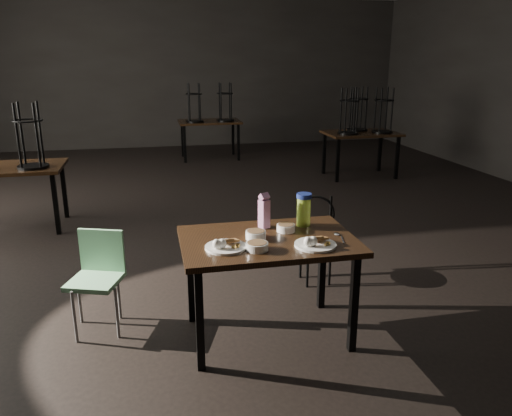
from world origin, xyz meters
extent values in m
plane|color=black|center=(0.00, 0.00, 0.00)|extent=(12.00, 12.00, 0.00)
cube|color=black|center=(0.00, 6.00, 1.60)|extent=(10.00, 0.04, 3.20)
cube|color=black|center=(0.03, -2.31, 0.73)|extent=(1.20, 0.80, 0.04)
cube|color=black|center=(-0.49, -2.63, 0.35)|extent=(0.05, 0.05, 0.71)
cube|color=black|center=(0.55, -2.63, 0.35)|extent=(0.05, 0.05, 0.71)
cube|color=black|center=(-0.49, -1.99, 0.35)|extent=(0.05, 0.05, 0.71)
cube|color=black|center=(0.55, -1.99, 0.35)|extent=(0.05, 0.05, 0.71)
cylinder|color=white|center=(-0.29, -2.44, 0.76)|extent=(0.27, 0.27, 0.02)
cube|color=#A16A39|center=(-0.28, -2.39, 0.82)|extent=(0.10, 0.10, 0.05)
cube|color=#A16A39|center=(-0.25, -2.39, 0.82)|extent=(0.11, 0.11, 0.03)
ellipsoid|color=white|center=(-0.35, -2.47, 0.80)|extent=(0.05, 0.05, 0.07)
ellipsoid|color=white|center=(-0.32, -2.47, 0.80)|extent=(0.05, 0.05, 0.07)
cylinder|color=white|center=(0.30, -2.52, 0.76)|extent=(0.28, 0.28, 0.02)
cube|color=#A16A39|center=(0.30, -2.47, 0.82)|extent=(0.10, 0.10, 0.05)
cube|color=#A16A39|center=(0.34, -2.47, 0.82)|extent=(0.12, 0.12, 0.03)
ellipsoid|color=white|center=(0.23, -2.56, 0.80)|extent=(0.05, 0.05, 0.07)
ellipsoid|color=white|center=(0.27, -2.56, 0.80)|extent=(0.05, 0.05, 0.07)
cylinder|color=white|center=(-0.06, -2.30, 0.78)|extent=(0.14, 0.14, 0.06)
cylinder|color=brown|center=(-0.06, -2.30, 0.80)|extent=(0.12, 0.12, 0.01)
cylinder|color=white|center=(0.18, -2.20, 0.78)|extent=(0.13, 0.13, 0.05)
cylinder|color=brown|center=(0.18, -2.20, 0.79)|extent=(0.11, 0.11, 0.01)
cylinder|color=white|center=(-0.10, -2.51, 0.78)|extent=(0.15, 0.15, 0.05)
cylinder|color=brown|center=(-0.10, -2.51, 0.79)|extent=(0.13, 0.13, 0.01)
cube|color=#8B1964|center=(0.05, -2.08, 0.85)|extent=(0.09, 0.09, 0.21)
cube|color=#8B1964|center=(0.05, -2.08, 0.98)|extent=(0.09, 0.09, 0.07)
cylinder|color=#9BC138|center=(0.35, -2.10, 0.86)|extent=(0.12, 0.12, 0.21)
cylinder|color=navy|center=(0.35, -2.10, 0.98)|extent=(0.14, 0.14, 0.03)
ellipsoid|color=silver|center=(0.52, -2.34, 0.76)|extent=(0.05, 0.07, 0.01)
cube|color=silver|center=(0.52, -2.45, 0.75)|extent=(0.04, 0.13, 0.00)
cylinder|color=black|center=(0.65, -1.52, 0.41)|extent=(0.36, 0.36, 0.03)
torus|color=black|center=(0.69, -1.37, 0.59)|extent=(0.34, 0.11, 0.35)
cylinder|color=black|center=(0.76, -1.42, 0.20)|extent=(0.02, 0.02, 0.41)
cylinder|color=black|center=(0.55, -1.42, 0.20)|extent=(0.02, 0.02, 0.41)
cylinder|color=black|center=(0.55, -1.62, 0.20)|extent=(0.02, 0.02, 0.41)
cylinder|color=black|center=(0.76, -1.62, 0.20)|extent=(0.02, 0.02, 0.41)
cube|color=#76B887|center=(-1.18, -1.98, 0.40)|extent=(0.44, 0.44, 0.04)
cube|color=#76B887|center=(-1.13, -1.84, 0.58)|extent=(0.33, 0.14, 0.32)
cylinder|color=slate|center=(-1.32, -2.13, 0.20)|extent=(0.02, 0.02, 0.40)
cylinder|color=slate|center=(-1.04, -2.13, 0.20)|extent=(0.02, 0.02, 0.40)
cylinder|color=slate|center=(-1.32, -1.84, 0.20)|extent=(0.02, 0.02, 0.40)
cylinder|color=slate|center=(-1.04, -1.84, 0.20)|extent=(0.02, 0.02, 0.40)
cube|color=black|center=(-2.33, 0.62, 0.73)|extent=(1.20, 0.80, 0.04)
cube|color=black|center=(-1.81, 0.30, 0.35)|extent=(0.05, 0.05, 0.71)
cube|color=black|center=(-1.81, 0.94, 0.35)|extent=(0.05, 0.05, 0.71)
cylinder|color=black|center=(-2.03, 0.47, 0.77)|extent=(0.34, 0.34, 0.03)
torus|color=black|center=(-2.03, 0.47, 1.27)|extent=(0.32, 0.32, 0.02)
cylinder|color=black|center=(-1.93, 0.57, 1.13)|extent=(0.03, 0.03, 0.70)
cylinder|color=black|center=(-2.13, 0.57, 1.13)|extent=(0.03, 0.03, 0.70)
cylinder|color=black|center=(-2.13, 0.37, 1.13)|extent=(0.03, 0.03, 0.70)
cylinder|color=black|center=(-1.93, 0.37, 1.13)|extent=(0.03, 0.03, 0.70)
cube|color=black|center=(2.73, 2.31, 0.73)|extent=(1.20, 0.80, 0.04)
cube|color=black|center=(2.21, 1.99, 0.35)|extent=(0.05, 0.05, 0.71)
cube|color=black|center=(3.25, 1.99, 0.35)|extent=(0.05, 0.05, 0.71)
cube|color=black|center=(2.21, 2.63, 0.35)|extent=(0.05, 0.05, 0.71)
cube|color=black|center=(3.25, 2.63, 0.35)|extent=(0.05, 0.05, 0.71)
cylinder|color=black|center=(2.43, 2.16, 0.77)|extent=(0.34, 0.34, 0.03)
torus|color=black|center=(2.43, 2.16, 1.27)|extent=(0.32, 0.32, 0.02)
cylinder|color=black|center=(2.53, 2.25, 1.13)|extent=(0.03, 0.03, 0.70)
cylinder|color=black|center=(2.33, 2.25, 1.13)|extent=(0.03, 0.03, 0.70)
cylinder|color=black|center=(2.33, 2.06, 1.13)|extent=(0.03, 0.03, 0.70)
cylinder|color=black|center=(2.53, 2.06, 1.13)|extent=(0.03, 0.03, 0.70)
cylinder|color=black|center=(3.03, 2.16, 0.77)|extent=(0.34, 0.34, 0.03)
torus|color=black|center=(3.03, 2.16, 1.27)|extent=(0.32, 0.32, 0.02)
cylinder|color=black|center=(3.13, 2.25, 1.13)|extent=(0.03, 0.03, 0.70)
cylinder|color=black|center=(2.93, 2.25, 1.13)|extent=(0.03, 0.03, 0.70)
cylinder|color=black|center=(2.93, 2.06, 1.13)|extent=(0.03, 0.03, 0.70)
cylinder|color=black|center=(3.13, 2.06, 1.13)|extent=(0.03, 0.03, 0.70)
cylinder|color=black|center=(2.73, 2.49, 0.77)|extent=(0.34, 0.34, 0.03)
torus|color=black|center=(2.73, 2.49, 1.27)|extent=(0.32, 0.32, 0.02)
cylinder|color=black|center=(2.83, 2.58, 1.13)|extent=(0.03, 0.03, 0.70)
cylinder|color=black|center=(2.63, 2.58, 1.13)|extent=(0.03, 0.03, 0.70)
cylinder|color=black|center=(2.63, 2.39, 1.13)|extent=(0.03, 0.03, 0.70)
cylinder|color=black|center=(2.83, 2.39, 1.13)|extent=(0.03, 0.03, 0.70)
cube|color=black|center=(0.45, 4.39, 0.73)|extent=(1.20, 0.80, 0.04)
cube|color=black|center=(-0.07, 4.07, 0.35)|extent=(0.05, 0.05, 0.71)
cube|color=black|center=(0.97, 4.07, 0.35)|extent=(0.05, 0.05, 0.71)
cube|color=black|center=(-0.07, 4.71, 0.35)|extent=(0.05, 0.05, 0.71)
cube|color=black|center=(0.97, 4.71, 0.35)|extent=(0.05, 0.05, 0.71)
cylinder|color=black|center=(0.15, 4.24, 0.77)|extent=(0.34, 0.34, 0.03)
torus|color=black|center=(0.15, 4.24, 1.27)|extent=(0.32, 0.32, 0.02)
cylinder|color=black|center=(0.25, 4.34, 1.13)|extent=(0.03, 0.03, 0.70)
cylinder|color=black|center=(0.05, 4.34, 1.13)|extent=(0.03, 0.03, 0.70)
cylinder|color=black|center=(0.05, 4.14, 1.13)|extent=(0.03, 0.03, 0.70)
cylinder|color=black|center=(0.25, 4.14, 1.13)|extent=(0.03, 0.03, 0.70)
cylinder|color=black|center=(0.75, 4.24, 0.77)|extent=(0.34, 0.34, 0.03)
torus|color=black|center=(0.75, 4.24, 1.27)|extent=(0.32, 0.32, 0.02)
cylinder|color=black|center=(0.85, 4.34, 1.13)|extent=(0.03, 0.03, 0.70)
cylinder|color=black|center=(0.65, 4.34, 1.13)|extent=(0.03, 0.03, 0.70)
cylinder|color=black|center=(0.65, 4.14, 1.13)|extent=(0.03, 0.03, 0.70)
cylinder|color=black|center=(0.85, 4.14, 1.13)|extent=(0.03, 0.03, 0.70)
camera|label=1|loc=(-0.74, -5.45, 1.95)|focal=35.00mm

